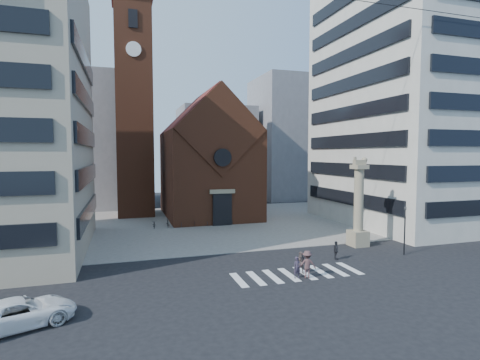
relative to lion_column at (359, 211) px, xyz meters
name	(u,v)px	position (x,y,z in m)	size (l,w,h in m)	color
ground	(275,263)	(-10.01, -3.00, -3.46)	(120.00, 120.00, 0.00)	black
piazza	(218,222)	(-10.01, 16.00, -3.43)	(46.00, 30.00, 0.05)	gray
zebra_crossing	(297,274)	(-9.46, -6.00, -3.45)	(10.20, 3.20, 0.01)	white
church	(208,161)	(-10.01, 22.04, 4.53)	(12.00, 16.65, 18.00)	brown
campanile	(134,106)	(-20.01, 25.00, 12.28)	(5.50, 5.50, 31.20)	brown
building_right	(412,99)	(13.99, 9.00, 12.54)	(18.00, 22.00, 32.00)	beige
bg_block_left	(70,141)	(-30.01, 37.00, 7.54)	(16.00, 14.00, 22.00)	gray
bg_block_mid	(215,154)	(-4.01, 42.00, 5.54)	(14.00, 12.00, 18.00)	gray
bg_block_right	(295,139)	(11.99, 39.00, 8.54)	(16.00, 14.00, 24.00)	gray
lion_column	(359,211)	(0.00, 0.00, 0.00)	(1.63, 1.60, 8.68)	gray
traffic_light	(405,229)	(1.99, -4.00, -1.17)	(0.13, 0.16, 4.30)	black
white_car	(20,313)	(-26.95, -9.52, -2.70)	(2.51, 5.43, 1.51)	white
pedestrian_0	(297,267)	(-9.87, -6.84, -2.68)	(0.57, 0.37, 1.56)	#342C3E
pedestrian_1	(301,263)	(-9.12, -6.02, -2.63)	(0.80, 0.63, 1.65)	#655551
pedestrian_2	(336,250)	(-4.64, -3.54, -2.67)	(0.93, 0.39, 1.58)	black
pedestrian_3	(307,264)	(-9.15, -7.00, -2.47)	(1.28, 0.74, 1.98)	#523737
scooter_0	(154,224)	(-18.25, 14.64, -2.93)	(0.63, 1.81, 0.95)	black
scooter_1	(168,223)	(-16.64, 14.64, -2.88)	(0.50, 1.76, 1.06)	black
scooter_2	(181,223)	(-15.04, 14.64, -2.93)	(0.63, 1.81, 0.95)	black
scooter_3	(194,222)	(-13.44, 14.64, -2.88)	(0.50, 1.76, 1.06)	black
scooter_4	(207,221)	(-11.84, 14.64, -2.93)	(0.63, 1.81, 0.95)	black
scooter_5	(219,220)	(-10.24, 14.64, -2.88)	(0.50, 1.76, 1.06)	black
scooter_6	(231,220)	(-8.63, 14.64, -2.93)	(0.63, 1.81, 0.95)	black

